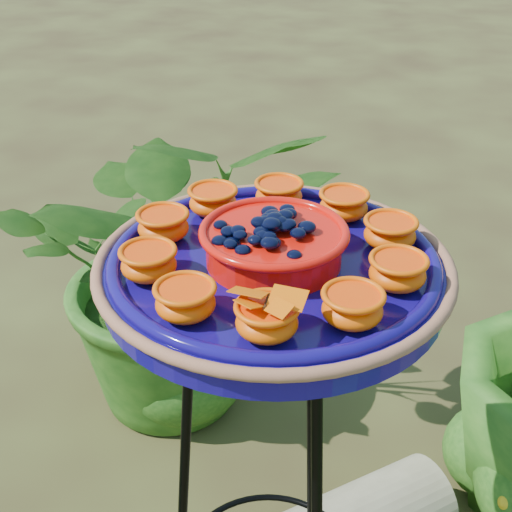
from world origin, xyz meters
name	(u,v)px	position (x,y,z in m)	size (l,w,h in m)	color
tripod_stand	(271,474)	(-0.07, -0.08, 0.57)	(0.42, 0.42, 0.93)	black
feeder_dish	(274,262)	(-0.07, -0.08, 0.98)	(0.59, 0.59, 0.11)	#110863
shrub_back_left	(177,259)	(-0.53, 0.70, 0.47)	(0.85, 0.73, 0.94)	#1B4913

